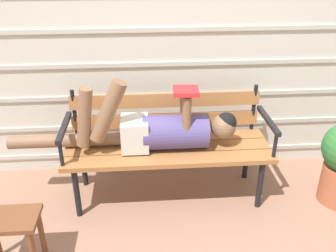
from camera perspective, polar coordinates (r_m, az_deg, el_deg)
ground_plane at (r=3.02m, az=0.09°, el=-11.25°), size 12.00×12.00×0.00m
house_siding at (r=3.01m, az=-0.72°, el=12.26°), size 5.33×0.08×2.20m
park_bench at (r=2.86m, az=-0.11°, el=-1.97°), size 1.56×0.52×0.84m
reclining_person at (r=2.73m, az=-1.99°, el=-0.41°), size 1.71×0.26×0.58m
footstool at (r=2.50m, az=-23.23°, el=-14.59°), size 0.36×0.24×0.40m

